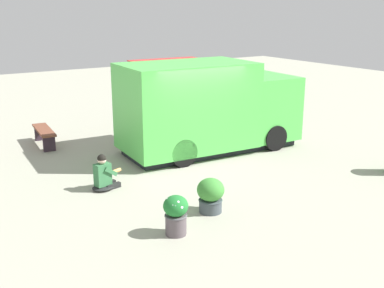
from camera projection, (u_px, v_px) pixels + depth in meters
ground_plane at (189, 158)px, 13.13m from camera, size 40.00×40.00×0.00m
food_truck at (207, 109)px, 13.48m from camera, size 5.19×2.93×2.53m
person_customer at (104, 176)px, 10.80m from camera, size 0.79×0.53×0.83m
planter_flowering_near at (211, 194)px, 9.59m from camera, size 0.55×0.55×0.71m
planter_flowering_far at (176, 214)px, 8.63m from camera, size 0.46×0.46×0.75m
plaza_bench at (44, 133)px, 14.16m from camera, size 0.56×1.68×0.51m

